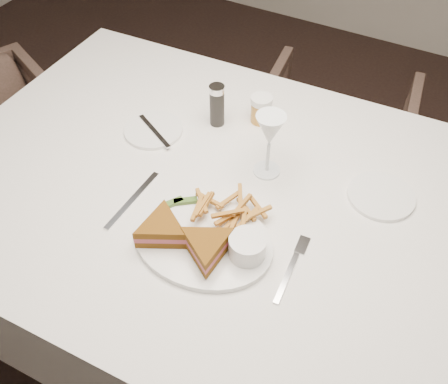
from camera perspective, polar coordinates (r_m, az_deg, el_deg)
table at (r=1.51m, az=0.93°, el=-9.83°), size 1.55×1.07×0.75m
chair_far at (r=2.07m, az=11.93°, el=5.52°), size 0.64×0.61×0.59m
table_setting at (r=1.14m, az=-0.00°, el=-1.01°), size 0.78×0.64×0.18m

